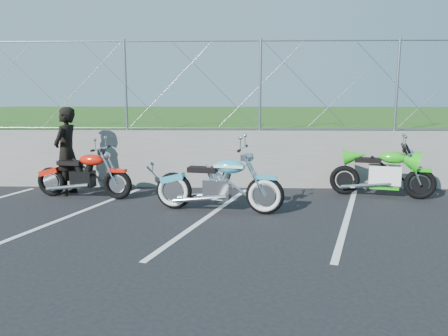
{
  "coord_description": "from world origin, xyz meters",
  "views": [
    {
      "loc": [
        0.48,
        -6.33,
        2.09
      ],
      "look_at": [
        0.26,
        1.3,
        0.81
      ],
      "focal_mm": 35.0,
      "sensor_mm": 36.0,
      "label": 1
    }
  ],
  "objects_px": {
    "cruiser_turquoise": "(220,186)",
    "sportbike_green": "(383,175)",
    "person_standing": "(66,151)",
    "naked_orange": "(85,176)"
  },
  "relations": [
    {
      "from": "cruiser_turquoise",
      "to": "sportbike_green",
      "type": "bearing_deg",
      "value": 32.0
    },
    {
      "from": "sportbike_green",
      "to": "person_standing",
      "type": "distance_m",
      "value": 6.61
    },
    {
      "from": "sportbike_green",
      "to": "cruiser_turquoise",
      "type": "bearing_deg",
      "value": -143.81
    },
    {
      "from": "naked_orange",
      "to": "sportbike_green",
      "type": "height_order",
      "value": "sportbike_green"
    },
    {
      "from": "sportbike_green",
      "to": "person_standing",
      "type": "xyz_separation_m",
      "value": [
        -6.59,
        0.04,
        0.45
      ]
    },
    {
      "from": "person_standing",
      "to": "sportbike_green",
      "type": "bearing_deg",
      "value": 97.97
    },
    {
      "from": "naked_orange",
      "to": "cruiser_turquoise",
      "type": "bearing_deg",
      "value": -9.99
    },
    {
      "from": "sportbike_green",
      "to": "person_standing",
      "type": "bearing_deg",
      "value": -164.89
    },
    {
      "from": "person_standing",
      "to": "cruiser_turquoise",
      "type": "bearing_deg",
      "value": 76.69
    },
    {
      "from": "cruiser_turquoise",
      "to": "person_standing",
      "type": "relative_size",
      "value": 1.28
    }
  ]
}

